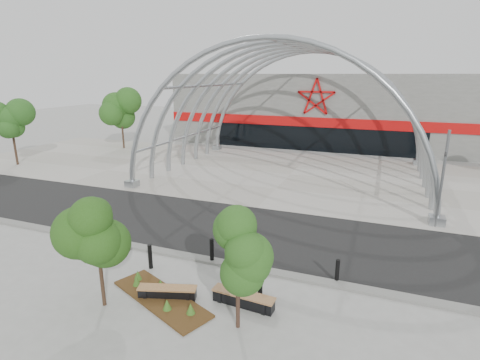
{
  "coord_description": "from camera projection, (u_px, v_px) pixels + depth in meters",
  "views": [
    {
      "loc": [
        6.79,
        -13.65,
        7.96
      ],
      "look_at": [
        0.0,
        4.0,
        2.6
      ],
      "focal_mm": 28.0,
      "sensor_mm": 36.0,
      "label": 1
    }
  ],
  "objects": [
    {
      "name": "bollard_3",
      "position": [
        260.0,
        284.0,
        13.71
      ],
      "size": [
        0.18,
        0.18,
        1.1
      ],
      "primitive_type": "cylinder",
      "color": "black",
      "rests_on": "ground"
    },
    {
      "name": "kerb",
      "position": [
        206.0,
        260.0,
        16.53
      ],
      "size": [
        60.0,
        0.5,
        0.12
      ],
      "primitive_type": "cube",
      "color": "slate",
      "rests_on": "ground"
    },
    {
      "name": "planting_bed",
      "position": [
        160.0,
        296.0,
        13.74
      ],
      "size": [
        4.61,
        3.0,
        0.47
      ],
      "color": "#402D10",
      "rests_on": "ground"
    },
    {
      "name": "street_tree_1",
      "position": [
        238.0,
        250.0,
        11.47
      ],
      "size": [
        1.63,
        1.63,
        3.86
      ],
      "color": "black",
      "rests_on": "ground"
    },
    {
      "name": "vault_canopy",
      "position": [
        290.0,
        175.0,
        30.69
      ],
      "size": [
        20.8,
        15.8,
        20.36
      ],
      "color": "#9AA0A4",
      "rests_on": "ground"
    },
    {
      "name": "bench_0",
      "position": [
        167.0,
        293.0,
        13.75
      ],
      "size": [
        2.2,
        1.1,
        0.45
      ],
      "color": "black",
      "rests_on": "ground"
    },
    {
      "name": "arena_building",
      "position": [
        326.0,
        108.0,
        45.72
      ],
      "size": [
        34.0,
        15.24,
        8.0
      ],
      "color": "slate",
      "rests_on": "ground"
    },
    {
      "name": "bollard_0",
      "position": [
        104.0,
        255.0,
        16.13
      ],
      "size": [
        0.15,
        0.15,
        0.91
      ],
      "primitive_type": "cylinder",
      "color": "black",
      "rests_on": "ground"
    },
    {
      "name": "bg_tree_0",
      "position": [
        120.0,
        106.0,
        40.37
      ],
      "size": [
        3.0,
        3.0,
        6.45
      ],
      "color": "black",
      "rests_on": "ground"
    },
    {
      "name": "bg_tree_2",
      "position": [
        11.0,
        122.0,
        32.99
      ],
      "size": [
        2.55,
        2.55,
        5.38
      ],
      "color": "black",
      "rests_on": "ground"
    },
    {
      "name": "ground",
      "position": [
        208.0,
        258.0,
        16.77
      ],
      "size": [
        140.0,
        140.0,
        0.0
      ],
      "primitive_type": "plane",
      "color": "gray",
      "rests_on": "ground"
    },
    {
      "name": "bollard_4",
      "position": [
        337.0,
        271.0,
        14.7
      ],
      "size": [
        0.16,
        0.16,
        0.99
      ],
      "primitive_type": "cylinder",
      "color": "black",
      "rests_on": "ground"
    },
    {
      "name": "road",
      "position": [
        237.0,
        229.0,
        19.91
      ],
      "size": [
        140.0,
        7.0,
        0.02
      ],
      "primitive_type": "cube",
      "color": "black",
      "rests_on": "ground"
    },
    {
      "name": "bollard_2",
      "position": [
        212.0,
        251.0,
        16.29
      ],
      "size": [
        0.18,
        0.18,
        1.1
      ],
      "primitive_type": "cylinder",
      "color": "black",
      "rests_on": "ground"
    },
    {
      "name": "forecourt",
      "position": [
        290.0,
        175.0,
        30.69
      ],
      "size": [
        60.0,
        17.0,
        0.04
      ],
      "primitive_type": "cube",
      "color": "#A6A094",
      "rests_on": "ground"
    },
    {
      "name": "street_tree_0",
      "position": [
        96.0,
        229.0,
        12.59
      ],
      "size": [
        1.8,
        1.8,
        4.09
      ],
      "color": "black",
      "rests_on": "ground"
    },
    {
      "name": "bench_1",
      "position": [
        243.0,
        299.0,
        13.31
      ],
      "size": [
        2.35,
        0.67,
        0.49
      ],
      "color": "black",
      "rests_on": "ground"
    },
    {
      "name": "signal_pole",
      "position": [
        442.0,
        178.0,
        19.48
      ],
      "size": [
        0.37,
        0.73,
        5.26
      ],
      "color": "slate",
      "rests_on": "ground"
    },
    {
      "name": "bollard_1",
      "position": [
        150.0,
        256.0,
        15.79
      ],
      "size": [
        0.17,
        0.17,
        1.09
      ],
      "primitive_type": "cylinder",
      "color": "black",
      "rests_on": "ground"
    }
  ]
}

